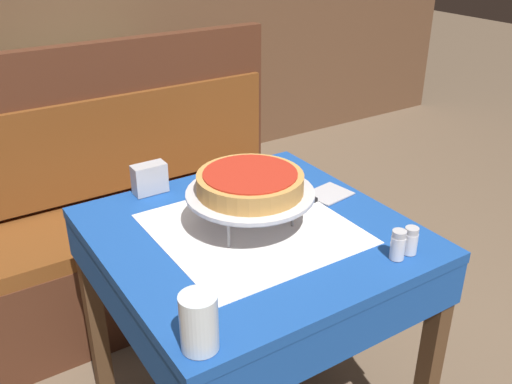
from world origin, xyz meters
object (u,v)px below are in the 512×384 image
at_px(pizza_pan_stand, 250,195).
at_px(deep_dish_pizza, 250,182).
at_px(dining_table_front, 253,260).
at_px(condiment_caddy, 79,84).
at_px(dining_table_rear, 99,106).
at_px(napkin_holder, 150,178).
at_px(water_glass_near, 199,322).
at_px(pepper_shaker, 411,241).
at_px(pizza_server, 312,201).
at_px(booth_bench, 139,232).
at_px(salt_shaker, 398,245).

distance_m(pizza_pan_stand, deep_dish_pizza, 0.04).
bearing_deg(dining_table_front, condiment_caddy, 89.65).
distance_m(dining_table_front, dining_table_rear, 1.57).
bearing_deg(napkin_holder, water_glass_near, -105.71).
bearing_deg(pepper_shaker, water_glass_near, -178.05).
xyz_separation_m(pepper_shaker, napkin_holder, (-0.40, 0.66, 0.01)).
bearing_deg(pizza_pan_stand, pizza_server, 6.14).
xyz_separation_m(pizza_pan_stand, condiment_caddy, (0.01, 1.50, -0.06)).
xyz_separation_m(deep_dish_pizza, napkin_holder, (-0.14, 0.34, -0.09)).
relative_size(napkin_holder, condiment_caddy, 0.60).
height_order(dining_table_rear, condiment_caddy, condiment_caddy).
relative_size(booth_bench, salt_shaker, 17.79).
distance_m(water_glass_near, napkin_holder, 0.71).
distance_m(water_glass_near, pepper_shaker, 0.59).
relative_size(dining_table_rear, condiment_caddy, 4.58).
bearing_deg(salt_shaker, condiment_caddy, 96.51).
height_order(booth_bench, water_glass_near, booth_bench).
relative_size(pepper_shaker, condiment_caddy, 0.42).
relative_size(dining_table_rear, water_glass_near, 6.36).
distance_m(booth_bench, napkin_holder, 0.67).
distance_m(pizza_pan_stand, salt_shaker, 0.39).
height_order(water_glass_near, napkin_holder, water_glass_near).
bearing_deg(water_glass_near, dining_table_rear, 76.99).
bearing_deg(dining_table_rear, condiment_caddy, -147.26).
xyz_separation_m(dining_table_front, pizza_pan_stand, (-0.00, 0.01, 0.19)).
relative_size(deep_dish_pizza, condiment_caddy, 1.65).
bearing_deg(dining_table_rear, deep_dish_pizza, -94.02).
height_order(dining_table_front, napkin_holder, napkin_holder).
xyz_separation_m(water_glass_near, napkin_holder, (0.19, 0.68, -0.02)).
distance_m(pizza_pan_stand, pepper_shaker, 0.42).
relative_size(dining_table_front, salt_shaker, 10.31).
bearing_deg(deep_dish_pizza, dining_table_rear, 85.98).
distance_m(dining_table_front, deep_dish_pizza, 0.23).
relative_size(dining_table_front, dining_table_rear, 1.02).
bearing_deg(pizza_pan_stand, salt_shaker, -55.86).
height_order(pizza_pan_stand, deep_dish_pizza, deep_dish_pizza).
distance_m(dining_table_front, pepper_shaker, 0.43).
distance_m(pizza_server, condiment_caddy, 1.49).
bearing_deg(pizza_server, napkin_holder, 139.61).
relative_size(pepper_shaker, napkin_holder, 0.71).
relative_size(dining_table_front, water_glass_near, 6.50).
bearing_deg(water_glass_near, condiment_caddy, 79.50).
bearing_deg(pepper_shaker, booth_bench, 104.03).
relative_size(pizza_server, pepper_shaker, 4.41).
xyz_separation_m(water_glass_near, pepper_shaker, (0.59, 0.02, -0.03)).
height_order(dining_table_front, booth_bench, booth_bench).
bearing_deg(water_glass_near, pepper_shaker, 1.95).
xyz_separation_m(napkin_holder, condiment_caddy, (0.15, 1.16, -0.01)).
xyz_separation_m(dining_table_rear, napkin_holder, (-0.25, -1.22, 0.15)).
bearing_deg(pizza_pan_stand, deep_dish_pizza, 0.00).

